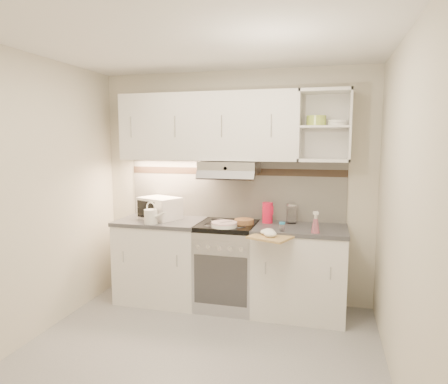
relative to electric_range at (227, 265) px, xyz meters
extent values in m
plane|color=#959598|center=(0.00, -1.10, -0.45)|extent=(3.00, 3.00, 0.00)
cube|color=beige|center=(0.00, 0.30, 0.80)|extent=(3.00, 0.04, 2.50)
cube|color=beige|center=(0.00, -2.50, 0.80)|extent=(3.00, 0.04, 2.50)
cube|color=beige|center=(-1.50, -1.10, 0.80)|extent=(0.04, 2.80, 2.50)
cube|color=beige|center=(1.50, -1.10, 0.80)|extent=(0.04, 2.80, 2.50)
cube|color=white|center=(0.00, -1.10, 2.05)|extent=(3.00, 2.80, 0.04)
cube|color=silver|center=(0.00, 0.29, 0.77)|extent=(2.40, 0.02, 0.64)
cube|color=#32251B|center=(0.00, 0.28, 0.97)|extent=(2.40, 0.01, 0.08)
cube|color=white|center=(-0.25, 0.13, 1.45)|extent=(1.90, 0.34, 0.70)
cube|color=white|center=(0.95, 0.13, 1.45)|extent=(0.50, 0.34, 0.70)
cylinder|color=#9FBB48|center=(0.87, 0.13, 1.50)|extent=(0.19, 0.19, 0.10)
cylinder|color=white|center=(1.07, 0.13, 1.48)|extent=(0.18, 0.18, 0.06)
cube|color=#B7B7BC|center=(0.00, 0.10, 1.03)|extent=(0.60, 0.40, 0.12)
cube|color=white|center=(-0.75, 0.00, -0.02)|extent=(0.90, 0.60, 0.86)
cube|color=#47474C|center=(-0.75, 0.00, 0.43)|extent=(0.92, 0.62, 0.04)
cube|color=white|center=(0.75, 0.00, -0.02)|extent=(0.90, 0.60, 0.86)
cube|color=#47474C|center=(0.75, 0.00, 0.43)|extent=(0.92, 0.62, 0.04)
cube|color=#B7B7BC|center=(0.00, 0.00, -0.03)|extent=(0.60, 0.58, 0.85)
cube|color=black|center=(0.00, 0.00, 0.42)|extent=(0.60, 0.60, 0.05)
cube|color=white|center=(-0.78, 0.05, 0.57)|extent=(0.51, 0.45, 0.24)
cube|color=black|center=(-0.78, -0.10, 0.57)|extent=(0.26, 0.13, 0.18)
cylinder|color=silver|center=(-0.76, -0.22, 0.52)|extent=(0.14, 0.14, 0.15)
cone|color=silver|center=(-0.66, -0.25, 0.54)|extent=(0.19, 0.09, 0.12)
torus|color=silver|center=(-0.76, -0.22, 0.62)|extent=(0.12, 0.05, 0.12)
cylinder|color=white|center=(0.01, -0.18, 0.46)|extent=(0.26, 0.26, 0.02)
cylinder|color=white|center=(0.01, -0.18, 0.47)|extent=(0.26, 0.26, 0.02)
cylinder|color=white|center=(0.01, -0.18, 0.49)|extent=(0.26, 0.26, 0.02)
cube|color=silver|center=(0.01, -0.18, 0.50)|extent=(0.16, 0.07, 0.01)
cylinder|color=#965C3A|center=(0.17, 0.01, 0.47)|extent=(0.20, 0.20, 0.05)
cylinder|color=red|center=(0.40, 0.13, 0.56)|extent=(0.11, 0.11, 0.22)
cube|color=red|center=(0.45, 0.11, 0.58)|extent=(0.02, 0.03, 0.09)
cylinder|color=silver|center=(0.64, 0.16, 0.54)|extent=(0.10, 0.10, 0.19)
cylinder|color=#B7B7BC|center=(0.64, 0.16, 0.64)|extent=(0.11, 0.11, 0.02)
cylinder|color=silver|center=(0.59, -0.22, 0.48)|extent=(0.05, 0.05, 0.07)
cylinder|color=teal|center=(0.59, -0.22, 0.53)|extent=(0.06, 0.06, 0.02)
cone|color=pink|center=(0.90, -0.22, 0.52)|extent=(0.08, 0.08, 0.13)
cube|color=#AE714D|center=(0.51, -0.36, 0.42)|extent=(0.45, 0.43, 0.02)
camera|label=1|loc=(0.99, -3.96, 1.30)|focal=32.00mm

